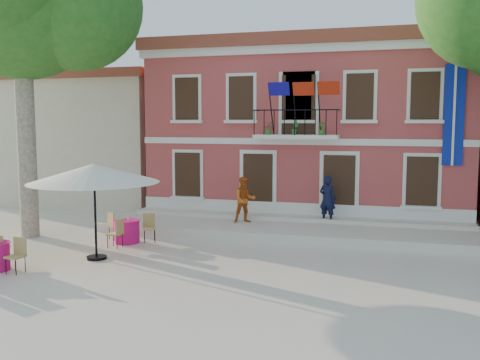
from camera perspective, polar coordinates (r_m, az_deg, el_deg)
name	(u,v)px	position (r m, az deg, el deg)	size (l,w,h in m)	color
ground	(196,259)	(16.11, -4.73, -8.39)	(90.00, 90.00, 0.00)	beige
main_building	(313,128)	(24.81, 7.82, 5.51)	(13.50, 9.59, 7.50)	#AB443D
neighbor_west	(102,138)	(29.68, -14.52, 4.39)	(9.40, 9.40, 6.40)	beige
terrace	(290,229)	(19.69, 5.33, -5.26)	(14.00, 3.40, 0.30)	silver
patio_umbrella	(94,174)	(16.20, -15.31, 0.67)	(3.82, 3.82, 2.84)	black
pedestrian_navy	(328,199)	(20.20, 9.33, -2.03)	(0.65, 0.43, 1.78)	black
pedestrian_orange	(245,200)	(20.00, 0.50, -2.12)	(0.84, 0.65, 1.72)	#C95717
cafe_table_3	(127,230)	(18.46, -11.97, -5.26)	(1.87, 1.66, 0.95)	#E1156D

